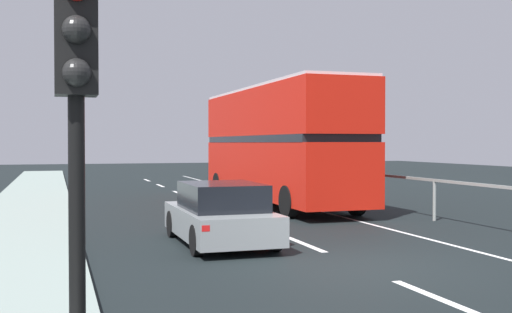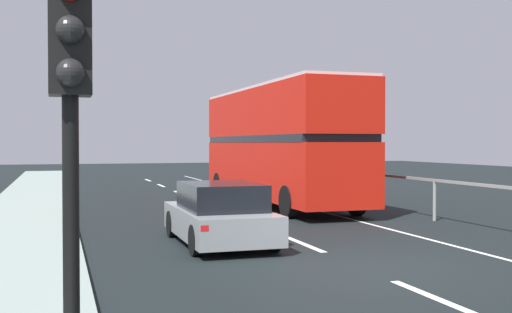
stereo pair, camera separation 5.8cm
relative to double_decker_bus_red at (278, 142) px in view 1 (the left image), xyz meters
name	(u,v)px [view 1 (the left image)]	position (x,y,z in m)	size (l,w,h in m)	color
ground_plane	(353,266)	(-2.51, -11.16, -2.37)	(73.55, 120.00, 0.10)	black
lane_paint_markings	(290,213)	(-0.56, -2.72, -2.32)	(3.23, 46.00, 0.01)	silver
bridge_side_railing	(372,180)	(2.75, -2.16, -1.32)	(0.10, 42.00, 1.23)	gray
double_decker_bus_red	(278,142)	(0.00, 0.00, 0.00)	(2.65, 11.32, 4.33)	red
hatchback_car_near	(220,215)	(-4.33, -8.17, -1.66)	(1.88, 4.09, 1.39)	gray
traffic_signal_pole	(76,88)	(-7.73, -17.13, 0.37)	(0.30, 0.42, 3.40)	black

